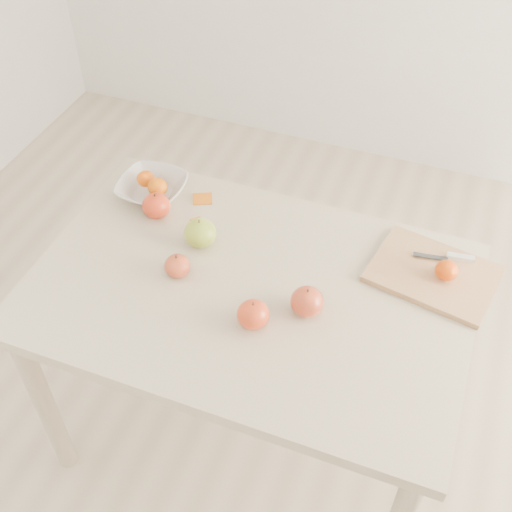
% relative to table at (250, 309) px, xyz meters
% --- Properties ---
extents(ground, '(3.50, 3.50, 0.00)m').
position_rel_table_xyz_m(ground, '(0.00, 0.00, -0.65)').
color(ground, '#C6B293').
rests_on(ground, ground).
extents(table, '(1.20, 0.80, 0.75)m').
position_rel_table_xyz_m(table, '(0.00, 0.00, 0.00)').
color(table, beige).
rests_on(table, ground).
extents(cutting_board, '(0.37, 0.30, 0.02)m').
position_rel_table_xyz_m(cutting_board, '(0.46, 0.22, 0.11)').
color(cutting_board, '#AA8155').
rests_on(cutting_board, table).
extents(board_tangerine, '(0.06, 0.06, 0.05)m').
position_rel_table_xyz_m(board_tangerine, '(0.49, 0.21, 0.14)').
color(board_tangerine, '#C95107').
rests_on(board_tangerine, cutting_board).
extents(fruit_bowl, '(0.21, 0.21, 0.05)m').
position_rel_table_xyz_m(fruit_bowl, '(-0.43, 0.26, 0.12)').
color(fruit_bowl, silver).
rests_on(fruit_bowl, table).
extents(bowl_tangerine_near, '(0.06, 0.06, 0.05)m').
position_rel_table_xyz_m(bowl_tangerine_near, '(-0.45, 0.27, 0.15)').
color(bowl_tangerine_near, '#E34C08').
rests_on(bowl_tangerine_near, fruit_bowl).
extents(bowl_tangerine_far, '(0.06, 0.06, 0.05)m').
position_rel_table_xyz_m(bowl_tangerine_far, '(-0.40, 0.24, 0.15)').
color(bowl_tangerine_far, '#CF5907').
rests_on(bowl_tangerine_far, fruit_bowl).
extents(orange_peel_a, '(0.07, 0.07, 0.01)m').
position_rel_table_xyz_m(orange_peel_a, '(-0.27, 0.28, 0.10)').
color(orange_peel_a, '#C9610E').
rests_on(orange_peel_a, table).
extents(orange_peel_b, '(0.06, 0.05, 0.01)m').
position_rel_table_xyz_m(orange_peel_b, '(-0.24, 0.18, 0.10)').
color(orange_peel_b, '#C3680D').
rests_on(orange_peel_b, table).
extents(paring_knife, '(0.17, 0.05, 0.01)m').
position_rel_table_xyz_m(paring_knife, '(0.51, 0.29, 0.12)').
color(paring_knife, silver).
rests_on(paring_knife, cutting_board).
extents(apple_green, '(0.09, 0.09, 0.08)m').
position_rel_table_xyz_m(apple_green, '(-0.19, 0.10, 0.14)').
color(apple_green, '#5D8C19').
rests_on(apple_green, table).
extents(apple_red_e, '(0.09, 0.09, 0.08)m').
position_rel_table_xyz_m(apple_red_e, '(0.17, -0.03, 0.14)').
color(apple_red_e, maroon).
rests_on(apple_red_e, table).
extents(apple_red_a, '(0.09, 0.09, 0.08)m').
position_rel_table_xyz_m(apple_red_a, '(-0.37, 0.17, 0.14)').
color(apple_red_a, '#9C0D12').
rests_on(apple_red_a, table).
extents(apple_red_c, '(0.08, 0.08, 0.08)m').
position_rel_table_xyz_m(apple_red_c, '(0.06, -0.12, 0.14)').
color(apple_red_c, '#A11B16').
rests_on(apple_red_c, table).
extents(apple_red_b, '(0.07, 0.07, 0.06)m').
position_rel_table_xyz_m(apple_red_b, '(-0.20, -0.03, 0.13)').
color(apple_red_b, '#A4271E').
rests_on(apple_red_b, table).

